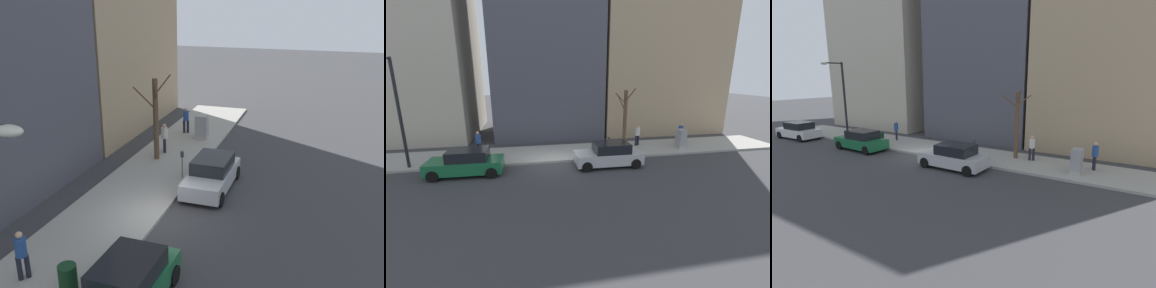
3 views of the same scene
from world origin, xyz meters
TOP-DOWN VIEW (x-y plane):
  - ground_plane at (0.00, 0.00)m, footprint 120.00×120.00m
  - sidewalk at (2.00, 0.00)m, footprint 4.00×36.00m
  - parked_car_silver at (-1.17, -3.35)m, footprint 1.97×4.23m
  - parked_car_green at (-1.01, 5.27)m, footprint 2.01×4.24m
  - parking_meter at (0.45, -3.83)m, footprint 0.14×0.10m
  - utility_box at (1.30, -9.99)m, footprint 0.83×0.61m
  - streetlamp at (0.28, 8.98)m, footprint 1.97×0.32m
  - bare_tree at (2.61, -5.81)m, footprint 1.88×1.74m
  - trash_bin at (0.90, 5.28)m, footprint 0.56×0.56m
  - pedestrian_near_meter at (2.58, -10.74)m, footprint 0.39×0.36m
  - pedestrian_midblock at (2.58, -6.93)m, footprint 0.36×0.38m
  - pedestrian_far_corner at (2.58, 5.16)m, footprint 0.36×0.36m
  - office_tower_left at (11.52, -11.34)m, footprint 12.03×12.03m

SIDE VIEW (x-z plane):
  - ground_plane at x=0.00m, z-range 0.00..0.00m
  - sidewalk at x=2.00m, z-range 0.00..0.15m
  - trash_bin at x=0.90m, z-range 0.15..1.05m
  - parked_car_silver at x=-1.17m, z-range -0.02..1.50m
  - parked_car_green at x=-1.01m, z-range -0.02..1.50m
  - utility_box at x=1.30m, z-range 0.13..1.56m
  - parking_meter at x=0.45m, z-range 0.30..1.65m
  - pedestrian_near_meter at x=2.58m, z-range 0.26..1.92m
  - pedestrian_midblock at x=2.58m, z-range 0.26..1.92m
  - pedestrian_far_corner at x=2.58m, z-range 0.26..1.92m
  - bare_tree at x=2.61m, z-range 0.19..4.78m
  - streetlamp at x=0.28m, z-range 0.77..7.27m
  - office_tower_left at x=11.52m, z-range 0.00..21.73m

